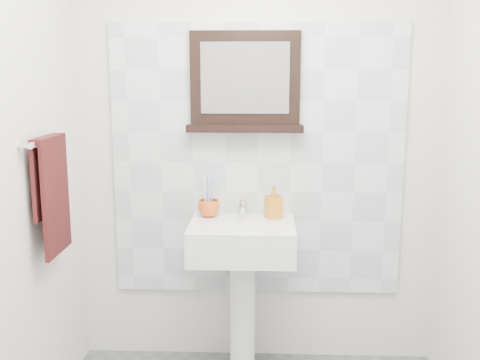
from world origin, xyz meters
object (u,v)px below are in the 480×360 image
Objects in this scene: soap_dispenser at (273,202)px; pedestal_sink at (242,256)px; hand_towel at (52,186)px; toothbrush_cup at (209,208)px; framed_mirror at (245,84)px.

pedestal_sink is at bearing -170.02° from soap_dispenser.
soap_dispenser is at bearing 24.04° from hand_towel.
soap_dispenser is (0.17, 0.10, 0.27)m from pedestal_sink.
hand_towel is at bearing -178.39° from soap_dispenser.
pedestal_sink is at bearing -32.97° from toothbrush_cup.
soap_dispenser is at bearing -27.45° from framed_mirror.
toothbrush_cup is 0.70m from framed_mirror.
framed_mirror is (-0.16, 0.08, 0.62)m from soap_dispenser.
toothbrush_cup is 0.66× the size of soap_dispenser.
hand_towel reaches higher than toothbrush_cup.
soap_dispenser is 0.32× the size of hand_towel.
framed_mirror reaches higher than toothbrush_cup.
pedestal_sink reaches higher than toothbrush_cup.
soap_dispenser reaches higher than toothbrush_cup.
toothbrush_cup is 0.19× the size of framed_mirror.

